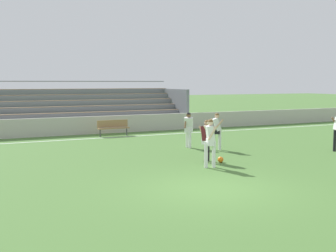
% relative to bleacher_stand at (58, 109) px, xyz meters
% --- Properties ---
extents(ground_plane, '(160.00, 160.00, 0.00)m').
position_rel_bleacher_stand_xyz_m(ground_plane, '(1.01, -17.19, -1.35)').
color(ground_plane, '#477033').
extents(field_line_sideline, '(44.00, 0.12, 0.01)m').
position_rel_bleacher_stand_xyz_m(field_line_sideline, '(1.01, -5.12, -1.35)').
color(field_line_sideline, white).
rests_on(field_line_sideline, ground).
extents(sideline_wall, '(48.00, 0.16, 1.04)m').
position_rel_bleacher_stand_xyz_m(sideline_wall, '(1.01, -3.16, -0.83)').
color(sideline_wall, '#BCB7AD').
rests_on(sideline_wall, ground).
extents(bleacher_stand, '(16.86, 4.22, 3.13)m').
position_rel_bleacher_stand_xyz_m(bleacher_stand, '(0.00, 0.00, 0.00)').
color(bleacher_stand, '#897051').
rests_on(bleacher_stand, ground).
extents(bench_near_wall_gap, '(1.80, 0.40, 0.90)m').
position_rel_bleacher_stand_xyz_m(bench_near_wall_gap, '(2.21, -4.52, -0.81)').
color(bench_near_wall_gap, '#99754C').
rests_on(bench_near_wall_gap, ground).
extents(player_white_deep_cover, '(0.41, 0.57, 1.72)m').
position_rel_bleacher_stand_xyz_m(player_white_deep_cover, '(2.55, -14.54, -0.32)').
color(player_white_deep_cover, white).
rests_on(player_white_deep_cover, ground).
extents(player_dark_wide_right, '(0.47, 0.57, 1.61)m').
position_rel_bleacher_stand_xyz_m(player_dark_wide_right, '(3.02, -13.53, -0.40)').
color(player_dark_wide_right, black).
rests_on(player_dark_wide_right, ground).
extents(player_white_trailing_run, '(0.65, 0.49, 1.64)m').
position_rel_bleacher_stand_xyz_m(player_white_trailing_run, '(4.02, -10.17, -0.38)').
color(player_white_trailing_run, white).
rests_on(player_white_trailing_run, ground).
extents(player_white_overlapping, '(0.52, 0.64, 1.66)m').
position_rel_bleacher_stand_xyz_m(player_white_overlapping, '(4.85, -11.30, -0.36)').
color(player_white_overlapping, white).
rests_on(player_white_overlapping, ground).
extents(soccer_ball, '(0.22, 0.22, 0.22)m').
position_rel_bleacher_stand_xyz_m(soccer_ball, '(3.41, -13.89, -1.24)').
color(soccer_ball, orange).
rests_on(soccer_ball, ground).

